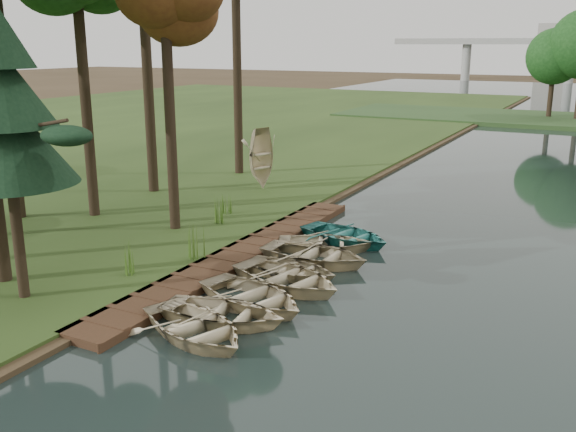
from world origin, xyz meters
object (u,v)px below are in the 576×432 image
at_px(rowboat_1, 223,310).
at_px(pine_tree, 4,111).
at_px(rowboat_2, 252,294).
at_px(stored_rowboat, 262,182).
at_px(boardwalk, 240,255).
at_px(rowboat_0, 195,324).

bearing_deg(rowboat_1, pine_tree, 97.64).
height_order(rowboat_2, stored_rowboat, stored_rowboat).
distance_m(rowboat_1, pine_tree, 8.18).
xyz_separation_m(boardwalk, rowboat_1, (2.52, -5.02, 0.27)).
relative_size(stored_rowboat, pine_tree, 0.37).
bearing_deg(pine_tree, stored_rowboat, 93.49).
height_order(rowboat_0, pine_tree, pine_tree).
relative_size(rowboat_1, rowboat_2, 0.95).
bearing_deg(boardwalk, pine_tree, -117.63).
xyz_separation_m(rowboat_0, rowboat_1, (0.14, 1.15, -0.01)).
height_order(rowboat_0, stored_rowboat, stored_rowboat).
bearing_deg(rowboat_0, boardwalk, 42.77).
height_order(rowboat_2, pine_tree, pine_tree).
height_order(boardwalk, rowboat_0, rowboat_0).
xyz_separation_m(rowboat_1, stored_rowboat, (-6.96, 14.40, 0.20)).
bearing_deg(rowboat_2, pine_tree, 133.41).
relative_size(rowboat_0, rowboat_2, 0.98).
height_order(boardwalk, stored_rowboat, stored_rowboat).
bearing_deg(stored_rowboat, rowboat_1, -135.30).
bearing_deg(rowboat_1, boardwalk, 19.38).
relative_size(boardwalk, rowboat_0, 4.28).
height_order(boardwalk, pine_tree, pine_tree).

